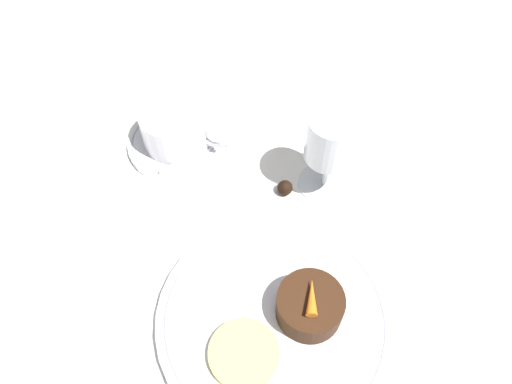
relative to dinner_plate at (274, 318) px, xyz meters
name	(u,v)px	position (x,y,z in m)	size (l,w,h in m)	color
ground_plane	(257,296)	(-0.03, 0.02, -0.01)	(3.00, 3.00, 0.00)	white
dinner_plate	(274,318)	(0.00, 0.00, 0.00)	(0.27, 0.27, 0.01)	white
saucer	(177,142)	(-0.23, 0.19, 0.00)	(0.14, 0.14, 0.01)	white
coffee_cup	(176,125)	(-0.23, 0.19, 0.03)	(0.12, 0.10, 0.06)	white
spoon	(204,151)	(-0.19, 0.19, 0.00)	(0.07, 0.10, 0.00)	silver
wine_glass	(331,143)	(-0.01, 0.21, 0.08)	(0.07, 0.07, 0.13)	silver
fork	(145,250)	(-0.18, 0.02, -0.01)	(0.02, 0.17, 0.01)	silver
dessert_cake	(311,303)	(0.03, 0.02, 0.02)	(0.08, 0.08, 0.04)	#381E0F
carrot_garnish	(313,294)	(0.03, 0.02, 0.05)	(0.03, 0.04, 0.01)	orange
pineapple_slice	(244,354)	(-0.01, -0.05, 0.01)	(0.08, 0.08, 0.01)	#EFE075
chocolate_truffle	(285,188)	(-0.06, 0.17, 0.00)	(0.02, 0.02, 0.02)	black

